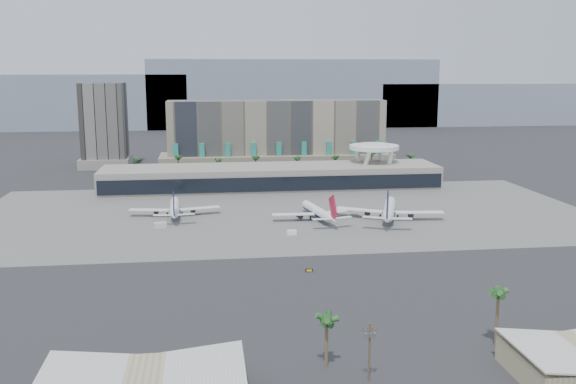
{
  "coord_description": "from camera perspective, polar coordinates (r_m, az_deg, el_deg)",
  "views": [
    {
      "loc": [
        -32.86,
        -210.24,
        60.55
      ],
      "look_at": [
        -0.48,
        40.0,
        11.93
      ],
      "focal_mm": 40.0,
      "sensor_mm": 36.0,
      "label": 1
    }
  ],
  "objects": [
    {
      "name": "service_vehicle_a",
      "position": [
        252.74,
        -11.28,
        -2.91
      ],
      "size": [
        4.98,
        3.59,
        2.2
      ],
      "primitive_type": "cube",
      "rotation": [
        0.0,
        0.0,
        0.35
      ],
      "color": "silver",
      "rests_on": "ground"
    },
    {
      "name": "airliner_right",
      "position": [
        264.52,
        8.98,
        -1.58
      ],
      "size": [
        42.65,
        44.12,
        15.79
      ],
      "rotation": [
        0.0,
        0.0,
        -0.32
      ],
      "color": "white",
      "rests_on": "ground"
    },
    {
      "name": "airliner_left",
      "position": [
        271.46,
        -10.05,
        -1.41
      ],
      "size": [
        38.28,
        39.42,
        13.6
      ],
      "rotation": [
        0.0,
        0.0,
        0.03
      ],
      "color": "white",
      "rests_on": "ground"
    },
    {
      "name": "ground",
      "position": [
        221.24,
        1.46,
        -4.98
      ],
      "size": [
        900.0,
        900.0,
        0.0
      ],
      "primitive_type": "plane",
      "color": "#232326",
      "rests_on": "ground"
    },
    {
      "name": "near_palm_b",
      "position": [
        150.12,
        18.18,
        -9.05
      ],
      "size": [
        6.0,
        6.0,
        13.57
      ],
      "color": "brown",
      "rests_on": "ground"
    },
    {
      "name": "service_vehicle_b",
      "position": [
        237.74,
        0.33,
        -3.63
      ],
      "size": [
        3.58,
        2.27,
        1.75
      ],
      "primitive_type": "cube",
      "rotation": [
        0.0,
        0.0,
        0.1
      ],
      "color": "white",
      "rests_on": "ground"
    },
    {
      "name": "taxiway_sign",
      "position": [
        195.61,
        1.89,
        -6.98
      ],
      "size": [
        2.25,
        0.61,
        1.01
      ],
      "rotation": [
        0.0,
        0.0,
        -0.13
      ],
      "color": "black",
      "rests_on": "ground"
    },
    {
      "name": "palm_row",
      "position": [
        360.96,
        -0.96,
        2.93
      ],
      "size": [
        157.8,
        2.8,
        13.1
      ],
      "color": "brown",
      "rests_on": "ground"
    },
    {
      "name": "hotel",
      "position": [
        389.5,
        -1.01,
        4.46
      ],
      "size": [
        140.0,
        30.0,
        42.0
      ],
      "color": "gray",
      "rests_on": "ground"
    },
    {
      "name": "office_tower",
      "position": [
        416.62,
        -15.99,
        5.31
      ],
      "size": [
        30.0,
        30.0,
        52.0
      ],
      "color": "black",
      "rests_on": "ground"
    },
    {
      "name": "airliner_centre",
      "position": [
        261.09,
        2.68,
        -1.75
      ],
      "size": [
        37.49,
        38.92,
        13.54
      ],
      "rotation": [
        0.0,
        0.0,
        0.18
      ],
      "color": "white",
      "rests_on": "ground"
    },
    {
      "name": "apron_pad",
      "position": [
        274.03,
        -0.3,
        -1.85
      ],
      "size": [
        260.0,
        130.0,
        0.06
      ],
      "primitive_type": "cube",
      "color": "#5B5B59",
      "rests_on": "ground"
    },
    {
      "name": "terminal",
      "position": [
        326.27,
        -1.49,
        1.37
      ],
      "size": [
        170.0,
        32.5,
        14.5
      ],
      "color": "#A1998D",
      "rests_on": "ground"
    },
    {
      "name": "near_palm_a",
      "position": [
        134.01,
        3.45,
        -11.9
      ],
      "size": [
        6.0,
        6.0,
        11.48
      ],
      "color": "brown",
      "rests_on": "ground"
    },
    {
      "name": "mountain_ridge",
      "position": [
        683.63,
        -2.29,
        8.33
      ],
      "size": [
        680.0,
        60.0,
        70.0
      ],
      "color": "gray",
      "rests_on": "ground"
    },
    {
      "name": "utility_pole",
      "position": [
        129.75,
        7.26,
        -13.49
      ],
      "size": [
        3.2,
        0.85,
        12.0
      ],
      "color": "#4C3826",
      "rests_on": "ground"
    },
    {
      "name": "saucer_structure",
      "position": [
        340.48,
        7.66,
        3.71
      ],
      "size": [
        26.0,
        26.0,
        21.89
      ],
      "color": "white",
      "rests_on": "ground"
    }
  ]
}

